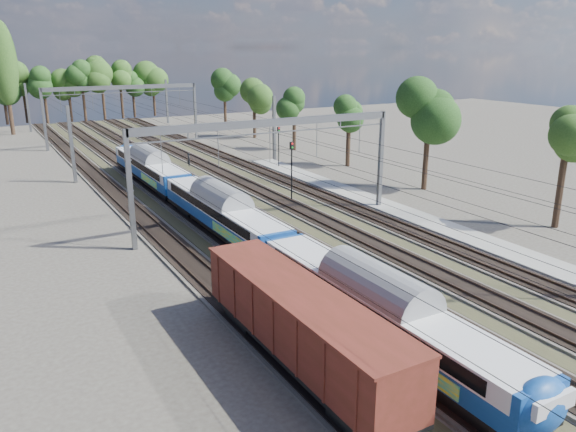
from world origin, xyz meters
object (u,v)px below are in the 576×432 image
worker (189,160)px  signal_far (279,142)px  freight_boxcar (300,323)px  signal_near (292,164)px  emu_train (223,207)px

worker → signal_far: 11.73m
freight_boxcar → signal_near: size_ratio=2.48×
signal_near → freight_boxcar: bearing=-133.7°
emu_train → freight_boxcar: bearing=-103.0°
freight_boxcar → worker: (11.63, 47.06, -1.45)m
freight_boxcar → signal_far: 45.39m
freight_boxcar → worker: freight_boxcar is taller
signal_near → signal_far: bearing=51.3°
worker → signal_near: bearing=-167.7°
freight_boxcar → signal_far: size_ratio=2.83×
emu_train → freight_boxcar: (-4.50, -19.43, -0.11)m
freight_boxcar → worker: size_ratio=8.51×
freight_boxcar → signal_far: bearing=62.6°
emu_train → signal_near: bearing=32.7°
emu_train → signal_far: (16.38, 20.85, 0.87)m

